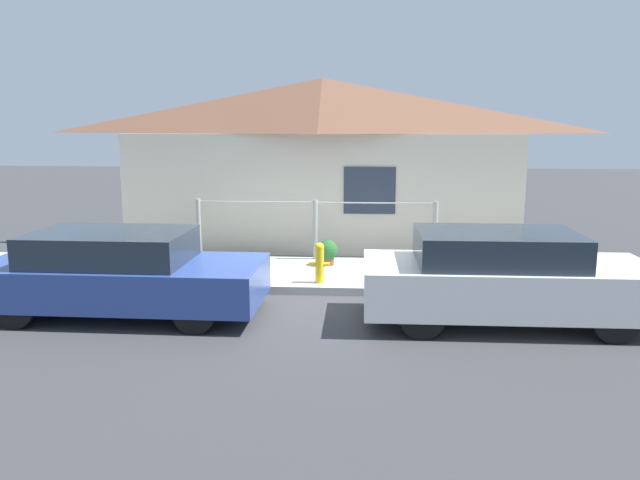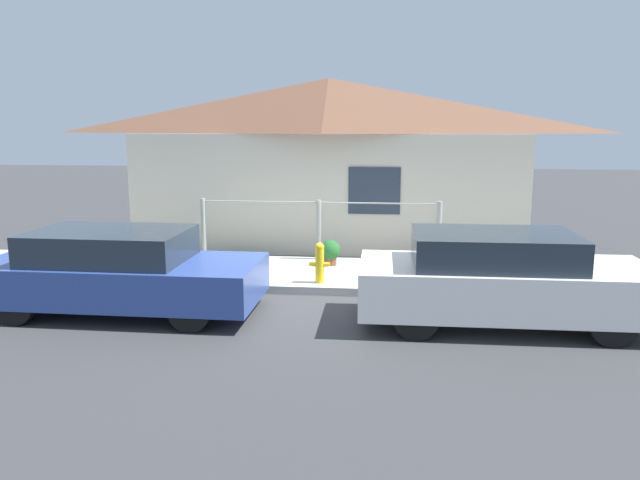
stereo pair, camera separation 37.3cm
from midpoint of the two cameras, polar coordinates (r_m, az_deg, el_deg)
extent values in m
plane|color=#38383A|center=(10.61, -0.43, -5.06)|extent=(60.00, 60.00, 0.00)
cube|color=#B2AFA8|center=(11.75, 0.25, -3.15)|extent=(24.00, 2.39, 0.14)
cube|color=beige|center=(13.47, 1.14, 4.06)|extent=(8.70, 0.12, 2.64)
cube|color=#2D3847|center=(13.33, 5.79, 4.51)|extent=(1.10, 0.04, 1.00)
pyramid|color=brown|center=(14.42, 1.54, 12.18)|extent=(9.10, 2.20, 1.22)
cylinder|color=#999993|center=(13.07, -9.79, 1.14)|extent=(0.10, 0.10, 1.21)
cylinder|color=#999993|center=(12.63, 0.74, 0.96)|extent=(0.10, 0.10, 1.21)
cylinder|color=#999993|center=(12.63, 11.65, 0.74)|extent=(0.10, 0.10, 1.21)
cylinder|color=#999993|center=(12.54, 0.75, 3.45)|extent=(4.80, 0.03, 0.03)
cube|color=#2D4793|center=(9.96, -16.55, -3.47)|extent=(4.22, 1.79, 0.60)
cube|color=#232D38|center=(9.91, -17.61, -0.46)|extent=(2.33, 1.56, 0.46)
cylinder|color=black|center=(10.28, -8.12, -3.97)|extent=(0.60, 0.21, 0.60)
cylinder|color=black|center=(8.89, -10.61, -6.40)|extent=(0.60, 0.21, 0.60)
cylinder|color=black|center=(11.23, -21.11, -3.34)|extent=(0.60, 0.21, 0.60)
cylinder|color=black|center=(9.97, -25.13, -5.37)|extent=(0.60, 0.21, 0.60)
cube|color=white|center=(9.37, 17.54, -4.15)|extent=(4.12, 1.74, 0.66)
cube|color=#232D38|center=(9.22, 16.74, -0.77)|extent=(2.27, 1.52, 0.46)
cylinder|color=black|center=(10.45, 23.52, -4.48)|extent=(0.62, 0.20, 0.62)
cylinder|color=black|center=(9.12, 26.29, -6.86)|extent=(0.62, 0.20, 0.62)
cylinder|color=black|center=(9.97, 9.41, -4.42)|extent=(0.62, 0.20, 0.62)
cylinder|color=black|center=(8.56, 10.01, -6.98)|extent=(0.62, 0.20, 0.62)
cylinder|color=yellow|center=(10.80, 0.96, -2.38)|extent=(0.15, 0.15, 0.60)
sphere|color=yellow|center=(10.73, 0.96, -0.66)|extent=(0.16, 0.16, 0.16)
cylinder|color=yellow|center=(10.80, 0.39, -2.21)|extent=(0.13, 0.07, 0.07)
cylinder|color=yellow|center=(10.78, 1.53, -2.24)|extent=(0.13, 0.07, 0.07)
cylinder|color=brown|center=(12.18, 1.81, -1.96)|extent=(0.25, 0.25, 0.15)
sphere|color=#235B28|center=(12.13, 1.81, -0.93)|extent=(0.40, 0.40, 0.40)
cylinder|color=slate|center=(12.61, -11.58, -1.70)|extent=(0.24, 0.24, 0.17)
sphere|color=#2D6B2D|center=(12.55, -11.63, -0.41)|extent=(0.55, 0.55, 0.55)
camera|label=1|loc=(0.19, -89.00, 0.19)|focal=35.00mm
camera|label=2|loc=(0.19, 91.00, -0.19)|focal=35.00mm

